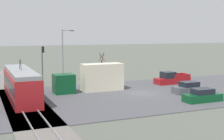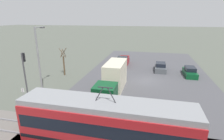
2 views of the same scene
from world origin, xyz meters
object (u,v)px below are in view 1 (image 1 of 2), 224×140
Objects in this scene: light_rail_tram at (21,85)px; street_lamp_near_crossing at (64,52)px; street_tree at (102,67)px; no_parking_sign at (34,76)px; sedan_car_1 at (203,96)px; pickup_truck at (172,79)px; sedan_car_0 at (189,88)px; traffic_light_pole at (43,60)px; box_truck at (93,79)px.

light_rail_tram is 1.58× the size of street_lamp_near_crossing.
street_lamp_near_crossing is (-0.20, 6.41, 2.67)m from street_tree.
sedan_car_1 is at bearing -140.71° from no_parking_sign.
no_parking_sign is at bearing -140.71° from sedan_car_1.
sedan_car_1 is 24.49m from no_parking_sign.
street_tree is 11.44m from no_parking_sign.
street_tree is at bearing -52.65° from light_rail_tram.
street_tree is (8.49, 8.02, 1.31)m from pickup_truck.
no_parking_sign is at bearing -129.86° from sedan_car_0.
sedan_car_0 is at bearing -103.30° from light_rail_tram.
pickup_truck is 0.95× the size of traffic_light_pole.
light_rail_tram is 9.54m from box_truck.
box_truck is 10.63m from street_tree.
light_rail_tram is at bearing -116.91° from sedan_car_1.
pickup_truck is (2.44, -22.34, -0.97)m from light_rail_tram.
box_truck is 10.23m from traffic_light_pole.
sedan_car_1 is at bearing -19.67° from sedan_car_0.
sedan_car_0 is 0.95× the size of sedan_car_1.
street_tree is 6.94m from street_lamp_near_crossing.
pickup_truck is 19.70m from traffic_light_pole.
traffic_light_pole reaches higher than box_truck.
sedan_car_1 is 24.30m from traffic_light_pole.
traffic_light_pole is (10.26, -4.50, 1.92)m from light_rail_tram.
box_truck is 14.21m from sedan_car_1.
street_tree is at bearing -159.67° from sedan_car_0.
no_parking_sign is at bearing 38.61° from box_truck.
street_lamp_near_crossing reaches higher than traffic_light_pole.
sedan_car_0 reaches higher than sedan_car_1.
sedan_car_0 is at bearing 162.96° from pickup_truck.
pickup_truck is at bearing -110.21° from no_parking_sign.
box_truck is 2.01× the size of street_tree.
pickup_truck is 1.29× the size of sedan_car_0.
pickup_truck is at bearing 162.96° from sedan_car_0.
no_parking_sign is at bearing 114.62° from traffic_light_pole.
traffic_light_pole is at bearing 93.91° from street_tree.
light_rail_tram is 2.28× the size of traffic_light_pole.
sedan_car_1 is 20.78m from street_tree.
light_rail_tram is 1.41× the size of box_truck.
traffic_light_pole is at bearing -65.38° from no_parking_sign.
traffic_light_pole is (8.76, 4.92, 1.94)m from box_truck.
sedan_car_1 is (-11.82, 3.86, -0.09)m from pickup_truck.
box_truck reaches higher than pickup_truck.
street_tree reaches higher than no_parking_sign.
street_lamp_near_crossing is (9.23, 1.50, 3.02)m from box_truck.
sedan_car_1 is at bearing -116.91° from light_rail_tram.
no_parking_sign is at bearing 69.79° from pickup_truck.
street_lamp_near_crossing is (8.29, 14.43, 3.97)m from pickup_truck.
traffic_light_pole is 9.97m from street_tree.
traffic_light_pole is at bearing -133.85° from sedan_car_0.
sedan_car_1 is (-4.62, 1.65, -0.00)m from sedan_car_0.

